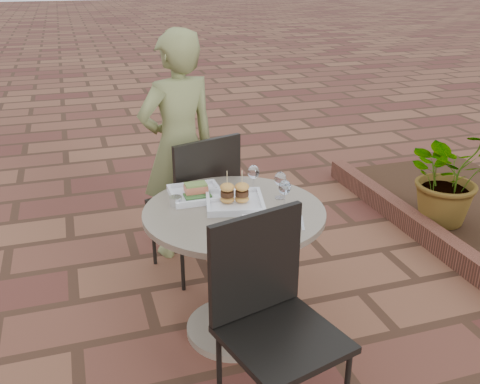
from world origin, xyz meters
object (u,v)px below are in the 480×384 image
object	(u,v)px
chair_far	(199,195)
plate_tuna	(268,226)
plate_salmon	(196,193)
chair_near	(270,307)
plate_sliders	(235,198)
diner	(179,147)
cafe_table	(234,253)

from	to	relation	value
chair_far	plate_tuna	bearing A→B (deg)	79.97
plate_salmon	chair_near	bearing A→B (deg)	-81.75
plate_sliders	plate_tuna	bearing A→B (deg)	-77.24
diner	plate_salmon	xyz separation A→B (m)	(-0.07, -0.76, 0.00)
cafe_table	diner	bearing A→B (deg)	94.31
chair_far	diner	distance (m)	0.41
diner	plate_salmon	world-z (taller)	diner
chair_near	plate_salmon	world-z (taller)	chair_near
cafe_table	chair_near	bearing A→B (deg)	-92.57
diner	plate_sliders	world-z (taller)	diner
plate_salmon	plate_tuna	distance (m)	0.51
chair_far	diner	bearing A→B (deg)	-100.22
plate_salmon	cafe_table	bearing A→B (deg)	-56.71
cafe_table	chair_near	size ratio (longest dim) A/B	0.97
chair_near	diner	bearing A→B (deg)	76.91
chair_near	plate_salmon	bearing A→B (deg)	83.40
cafe_table	plate_sliders	bearing A→B (deg)	70.34
chair_far	chair_near	bearing A→B (deg)	72.58
plate_salmon	chair_far	bearing A→B (deg)	74.80
cafe_table	plate_salmon	distance (m)	0.37
chair_near	plate_tuna	distance (m)	0.40
plate_salmon	plate_tuna	xyz separation A→B (m)	(0.23, -0.46, -0.01)
chair_far	chair_near	world-z (taller)	same
chair_far	chair_near	xyz separation A→B (m)	(0.00, -1.20, 0.00)
chair_far	diner	size ratio (longest dim) A/B	0.62
plate_sliders	plate_tuna	distance (m)	0.31
chair_far	plate_salmon	xyz separation A→B (m)	(-0.11, -0.41, 0.20)
cafe_table	plate_sliders	size ratio (longest dim) A/B	2.65
chair_near	plate_sliders	world-z (taller)	chair_near
chair_near	plate_sliders	xyz separation A→B (m)	(0.04, 0.63, 0.22)
chair_near	plate_sliders	distance (m)	0.67
plate_salmon	plate_tuna	world-z (taller)	plate_salmon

